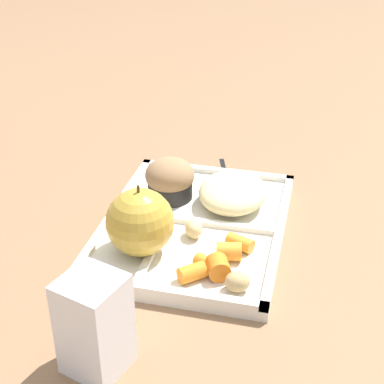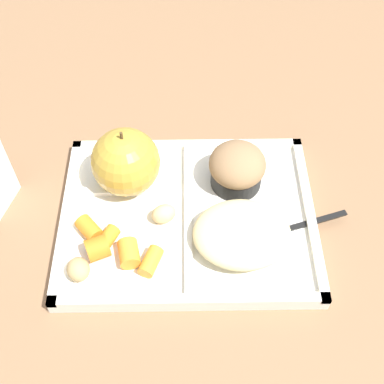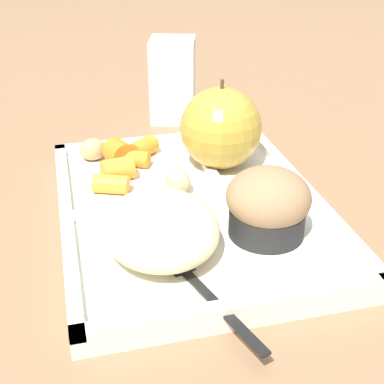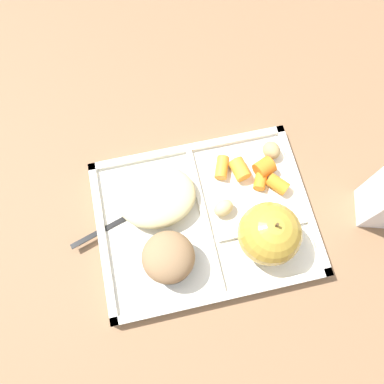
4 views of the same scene
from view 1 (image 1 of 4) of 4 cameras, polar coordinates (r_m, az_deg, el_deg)
ground at (r=0.83m, az=0.24°, el=-3.93°), size 6.00×6.00×0.00m
lunch_tray at (r=0.83m, az=0.21°, el=-3.47°), size 0.32×0.25×0.02m
green_apple at (r=0.75m, az=-5.06°, el=-2.93°), size 0.09×0.09×0.10m
bran_muffin at (r=0.88m, az=-2.15°, el=1.22°), size 0.07×0.07×0.06m
carrot_slice_near_corner at (r=0.77m, az=4.66°, el=-4.92°), size 0.03×0.04×0.02m
carrot_slice_small at (r=0.75m, az=3.58°, el=-5.77°), size 0.03×0.04×0.02m
carrot_slice_edge at (r=0.72m, az=2.54°, el=-7.28°), size 0.03×0.04×0.03m
carrot_slice_large at (r=0.74m, az=1.22°, el=-6.85°), size 0.03×0.03×0.02m
carrot_slice_tilted at (r=0.72m, az=0.00°, el=-7.81°), size 0.04×0.04×0.02m
potato_chunk_wedge at (r=0.70m, az=4.41°, el=-8.64°), size 0.03×0.04×0.02m
potato_chunk_large at (r=0.79m, az=0.15°, el=-3.55°), size 0.04×0.03×0.03m
egg_noodle_pile at (r=0.86m, az=3.97°, el=0.00°), size 0.12×0.10×0.04m
meatball_back at (r=0.86m, az=2.51°, el=-0.34°), size 0.03×0.03×0.03m
meatball_side at (r=0.88m, az=4.50°, el=0.32°), size 0.03×0.03×0.03m
plastic_fork at (r=0.92m, az=3.51°, el=0.53°), size 0.16×0.06×0.00m
milk_carton at (r=0.61m, az=-9.41°, el=-12.55°), size 0.07×0.07×0.11m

